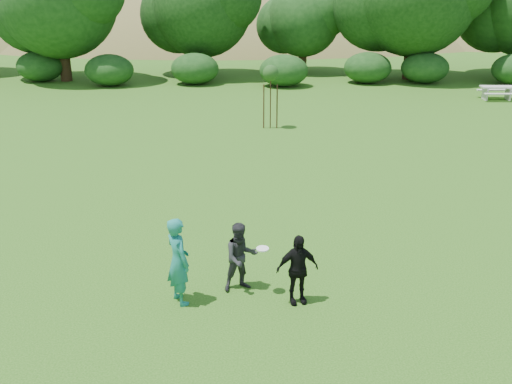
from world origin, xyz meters
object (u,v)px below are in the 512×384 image
(picnic_table, at_px, (497,91))
(player_grey, at_px, (241,257))
(sapling, at_px, (271,75))
(player_black, at_px, (297,269))
(player_teal, at_px, (178,261))

(picnic_table, bearing_deg, player_grey, -122.76)
(sapling, xyz_separation_m, picnic_table, (12.83, 6.72, -1.90))
(player_black, distance_m, picnic_table, 24.97)
(player_teal, relative_size, picnic_table, 1.06)
(player_teal, xyz_separation_m, player_black, (2.46, 0.02, -0.19))
(player_teal, bearing_deg, picnic_table, -67.91)
(player_teal, relative_size, player_black, 1.24)
(sapling, bearing_deg, picnic_table, 27.63)
(player_grey, bearing_deg, sapling, 66.56)
(player_teal, xyz_separation_m, player_grey, (1.27, 0.54, -0.17))
(player_grey, relative_size, sapling, 0.55)
(player_teal, xyz_separation_m, sapling, (2.05, 14.97, 1.46))
(sapling, height_order, picnic_table, sapling)
(player_teal, relative_size, player_grey, 1.22)
(player_grey, relative_size, picnic_table, 0.87)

